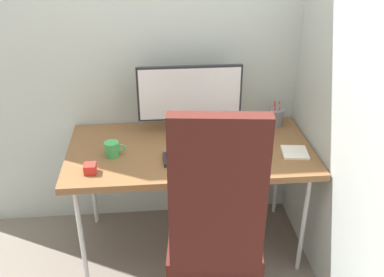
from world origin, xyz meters
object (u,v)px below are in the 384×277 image
object	(u,v)px
desk_clamp_accessory	(90,169)
office_chair	(215,228)
mouse	(256,149)
pen_holder	(276,117)
coffee_mug	(112,149)
monitor	(190,95)
notebook	(295,152)
keyboard	(200,157)

from	to	relation	value
desk_clamp_accessory	office_chair	bearing A→B (deg)	-35.31
desk_clamp_accessory	mouse	bearing A→B (deg)	8.82
mouse	pen_holder	world-z (taller)	pen_holder
pen_holder	coffee_mug	xyz separation A→B (m)	(-1.02, -0.30, -0.01)
monitor	notebook	distance (m)	0.70
monitor	notebook	xyz separation A→B (m)	(0.58, -0.31, -0.25)
office_chair	desk_clamp_accessory	distance (m)	0.75
office_chair	coffee_mug	size ratio (longest dim) A/B	11.10
mouse	pen_holder	distance (m)	0.39
office_chair	keyboard	xyz separation A→B (m)	(-0.01, 0.52, 0.08)
mouse	monitor	bearing A→B (deg)	160.73
office_chair	notebook	world-z (taller)	office_chair
keyboard	coffee_mug	distance (m)	0.50
keyboard	coffee_mug	bearing A→B (deg)	169.70
pen_holder	notebook	size ratio (longest dim) A/B	1.13
office_chair	monitor	world-z (taller)	office_chair
keyboard	pen_holder	bearing A→B (deg)	36.38
office_chair	monitor	distance (m)	0.91
office_chair	coffee_mug	bearing A→B (deg)	129.56
monitor	pen_holder	xyz separation A→B (m)	(0.56, 0.06, -0.20)
monitor	coffee_mug	distance (m)	0.56
keyboard	notebook	world-z (taller)	keyboard
mouse	pen_holder	bearing A→B (deg)	77.46
notebook	pen_holder	bearing A→B (deg)	99.71
office_chair	notebook	xyz separation A→B (m)	(0.53, 0.54, 0.07)
notebook	coffee_mug	size ratio (longest dim) A/B	1.30
coffee_mug	office_chair	bearing A→B (deg)	-50.44
keyboard	desk_clamp_accessory	xyz separation A→B (m)	(-0.59, -0.09, 0.01)
monitor	coffee_mug	size ratio (longest dim) A/B	5.36
monitor	pen_holder	distance (m)	0.60
pen_holder	coffee_mug	bearing A→B (deg)	-163.53
mouse	desk_clamp_accessory	xyz separation A→B (m)	(-0.93, -0.14, 0.01)
keyboard	monitor	bearing A→B (deg)	95.00
mouse	notebook	bearing A→B (deg)	8.22
monitor	office_chair	bearing A→B (deg)	-87.13
notebook	coffee_mug	distance (m)	1.04
monitor	keyboard	world-z (taller)	monitor
monitor	desk_clamp_accessory	size ratio (longest dim) A/B	9.93
pen_holder	notebook	distance (m)	0.38
mouse	desk_clamp_accessory	size ratio (longest dim) A/B	1.62
monitor	coffee_mug	xyz separation A→B (m)	(-0.46, -0.24, -0.21)
pen_holder	notebook	world-z (taller)	pen_holder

